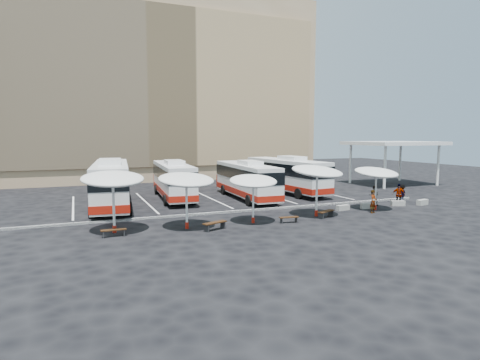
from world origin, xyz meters
name	(u,v)px	position (x,y,z in m)	size (l,w,h in m)	color
ground	(243,213)	(0.00, 0.00, 0.00)	(120.00, 120.00, 0.00)	black
sandstone_building	(159,89)	(0.00, 31.87, 12.63)	(42.00, 18.25, 29.60)	tan
service_canopy	(394,144)	(24.00, 10.00, 4.87)	(10.00, 8.00, 5.20)	white
curb_divider	(240,211)	(0.00, 0.50, 0.07)	(34.00, 0.25, 0.15)	black
bay_lines	(210,198)	(0.00, 8.00, 0.01)	(24.15, 12.00, 0.01)	white
bus_0	(111,182)	(-9.03, 6.53, 2.07)	(3.99, 12.99, 4.06)	white
bus_1	(173,179)	(-3.28, 9.09, 1.88)	(3.35, 11.73, 3.68)	white
bus_2	(246,179)	(3.03, 6.42, 1.86)	(3.06, 11.57, 3.64)	white
bus_3	(286,174)	(8.41, 8.50, 1.97)	(3.63, 12.31, 3.85)	white
sunshade_0	(113,179)	(-9.63, -2.73, 3.29)	(3.94, 3.98, 3.87)	white
sunshade_1	(186,180)	(-5.27, -3.38, 3.11)	(4.16, 4.20, 3.66)	white
sunshade_2	(253,181)	(-0.69, -3.44, 2.85)	(3.72, 3.76, 3.35)	white
sunshade_3	(317,172)	(4.54, -3.12, 3.29)	(4.65, 4.69, 3.87)	white
sunshade_4	(376,173)	(10.30, -2.73, 2.98)	(3.43, 3.47, 3.51)	white
wood_bench_0	(114,231)	(-9.77, -3.78, 0.34)	(1.45, 0.43, 0.44)	black
wood_bench_1	(215,224)	(-3.76, -4.45, 0.39)	(1.71, 1.02, 0.51)	black
wood_bench_2	(289,218)	(1.56, -4.36, 0.32)	(1.39, 0.52, 0.41)	black
wood_bench_3	(326,212)	(4.90, -3.84, 0.39)	(1.68, 1.07, 0.50)	black
conc_bench_0	(343,208)	(7.79, -1.93, 0.21)	(1.11, 0.37, 0.42)	gray
conc_bench_1	(368,206)	(10.12, -2.15, 0.23)	(1.21, 0.40, 0.46)	gray
conc_bench_2	(398,203)	(13.38, -1.98, 0.21)	(1.13, 0.38, 0.42)	gray
conc_bench_3	(422,202)	(15.62, -2.44, 0.23)	(1.21, 0.40, 0.46)	gray
passenger_0	(373,202)	(9.24, -3.71, 0.88)	(0.64, 0.42, 1.76)	black
passenger_1	(374,196)	(11.65, -1.06, 0.84)	(0.81, 0.63, 1.67)	black
passenger_2	(399,195)	(13.62, -1.76, 0.91)	(1.06, 0.44, 1.82)	black
passenger_3	(402,193)	(15.10, -0.63, 0.77)	(1.00, 0.57, 1.55)	black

